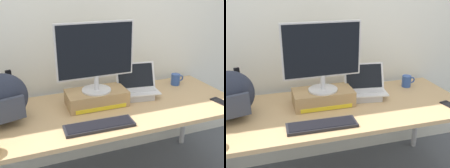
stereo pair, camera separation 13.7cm
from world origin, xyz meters
The scene contains 9 objects.
back_wall centered at (0.00, 0.49, 1.30)m, with size 7.00×0.10×2.60m, color silver.
desk centered at (0.00, 0.00, 0.66)m, with size 1.94×0.78×0.72m.
toner_box_yellow centered at (-0.09, 0.07, 0.78)m, with size 0.44×0.24×0.11m.
desktop_monitor centered at (-0.09, 0.07, 1.11)m, with size 0.57×0.22×0.50m.
open_laptop centered at (0.26, 0.11, 0.78)m, with size 0.35×0.26×0.26m.
external_keyboard centered at (-0.18, -0.25, 0.74)m, with size 0.45×0.14×0.02m.
messenger_backpack centered at (-0.74, 0.04, 0.89)m, with size 0.38×0.32×0.33m.
coffee_mug centered at (0.69, 0.22, 0.78)m, with size 0.12×0.08×0.10m.
cell_phone centered at (0.81, -0.22, 0.73)m, with size 0.09×0.15×0.01m.
Camera 1 is at (-0.62, -1.64, 1.58)m, focal length 42.09 mm.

